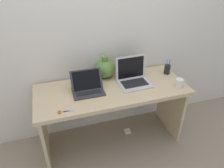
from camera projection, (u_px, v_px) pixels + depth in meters
ground_plane at (112, 139)px, 2.57m from camera, size 6.00×6.00×0.00m
back_wall at (102, 33)px, 2.22m from camera, size 4.40×0.04×2.40m
desk at (112, 100)px, 2.26m from camera, size 1.55×0.62×0.73m
laptop_left at (87, 86)px, 2.11m from camera, size 0.31×0.23×0.21m
laptop_right at (133, 76)px, 2.25m from camera, size 0.34×0.27×0.27m
green_vase at (105, 68)px, 2.33m from camera, size 0.23×0.23×0.24m
coffee_mug at (179, 83)px, 2.17m from camera, size 0.11×0.08×0.10m
pen_cup at (167, 69)px, 2.42m from camera, size 0.07×0.07×0.18m
scissors at (63, 112)px, 1.85m from camera, size 0.15×0.05×0.01m
power_brick at (127, 131)px, 2.66m from camera, size 0.07×0.07×0.03m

